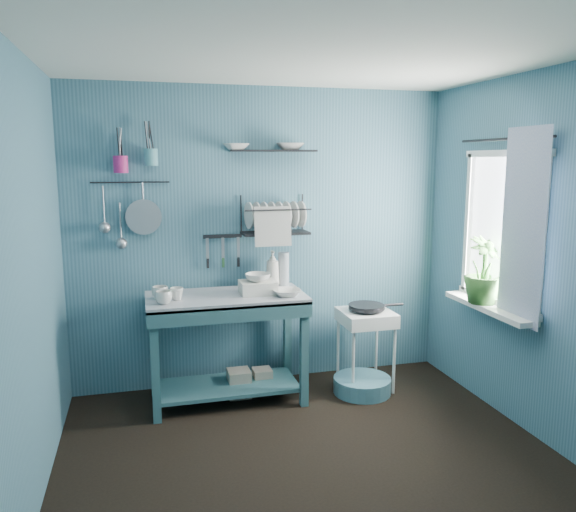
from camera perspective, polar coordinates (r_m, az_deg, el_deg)
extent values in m
plane|color=black|center=(3.78, 2.73, -20.49)|extent=(3.20, 3.20, 0.00)
plane|color=silver|center=(3.32, 3.10, 20.08)|extent=(3.20, 3.20, 0.00)
plane|color=#386174|center=(4.76, -2.58, 1.84)|extent=(3.20, 0.00, 3.20)
plane|color=#386174|center=(2.00, 16.21, -9.63)|extent=(3.20, 0.00, 3.20)
plane|color=#386174|center=(3.24, -25.23, -2.83)|extent=(0.00, 3.00, 3.00)
plane|color=#386174|center=(4.11, 24.70, -0.31)|extent=(0.00, 3.00, 3.00)
cube|color=#2D5960|center=(4.52, -6.21, -9.29)|extent=(1.29, 0.77, 0.87)
imported|color=silver|center=(4.19, -12.51, -4.14)|extent=(0.12, 0.12, 0.10)
imported|color=silver|center=(4.30, -11.23, -3.79)|extent=(0.14, 0.14, 0.09)
imported|color=silver|center=(4.35, -12.87, -3.66)|extent=(0.17, 0.17, 0.10)
cube|color=beige|center=(4.41, -3.07, -3.21)|extent=(0.28, 0.22, 0.10)
imported|color=silver|center=(4.40, -3.08, -2.18)|extent=(0.20, 0.19, 0.06)
imported|color=beige|center=(4.64, -1.58, -1.30)|extent=(0.12, 0.12, 0.30)
cylinder|color=#A0A9B2|center=(4.68, -0.45, -1.31)|extent=(0.09, 0.09, 0.28)
imported|color=silver|center=(4.34, -0.13, -3.73)|extent=(0.22, 0.22, 0.05)
cube|color=white|center=(4.81, 7.87, -9.39)|extent=(0.46, 0.46, 0.67)
cylinder|color=black|center=(4.71, 7.98, -5.12)|extent=(0.30, 0.30, 0.03)
cube|color=black|center=(4.67, -6.67, 2.01)|extent=(0.32, 0.02, 0.03)
cube|color=black|center=(4.63, -1.31, 4.20)|extent=(0.56, 0.25, 0.32)
cube|color=black|center=(4.64, -1.49, 10.64)|extent=(0.71, 0.25, 0.02)
imported|color=silver|center=(4.58, -5.29, 10.94)|extent=(0.23, 0.23, 0.05)
imported|color=silver|center=(4.67, 0.23, 11.29)|extent=(0.26, 0.26, 0.06)
cylinder|color=#AC1F66|center=(4.54, -16.64, 8.91)|extent=(0.11, 0.11, 0.13)
cylinder|color=teal|center=(4.53, -13.77, 9.72)|extent=(0.11, 0.11, 0.13)
cylinder|color=#9E9FA5|center=(4.58, -14.45, 3.86)|extent=(0.28, 0.03, 0.28)
cylinder|color=#9E9FA5|center=(4.59, -18.23, 4.90)|extent=(0.01, 0.01, 0.30)
cylinder|color=#9E9FA5|center=(4.60, -16.67, 3.35)|extent=(0.01, 0.01, 0.30)
cylinder|color=black|center=(4.59, -15.73, 7.22)|extent=(0.60, 0.01, 0.01)
plane|color=white|center=(4.43, 21.01, 2.56)|extent=(0.00, 1.10, 1.10)
cube|color=white|center=(4.49, 19.67, -4.95)|extent=(0.16, 0.95, 0.04)
plane|color=silver|center=(4.15, 22.73, 2.71)|extent=(0.00, 1.35, 1.35)
cylinder|color=black|center=(4.38, 21.05, 11.02)|extent=(0.02, 1.05, 0.02)
imported|color=#36692A|center=(4.48, 19.27, -1.37)|extent=(0.37, 0.37, 0.51)
cube|color=gray|center=(4.70, -5.00, -12.74)|extent=(0.18, 0.18, 0.22)
cube|color=gray|center=(4.76, -2.63, -12.52)|extent=(0.15, 0.15, 0.20)
cylinder|color=teal|center=(4.80, 7.53, -12.87)|extent=(0.47, 0.47, 0.13)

